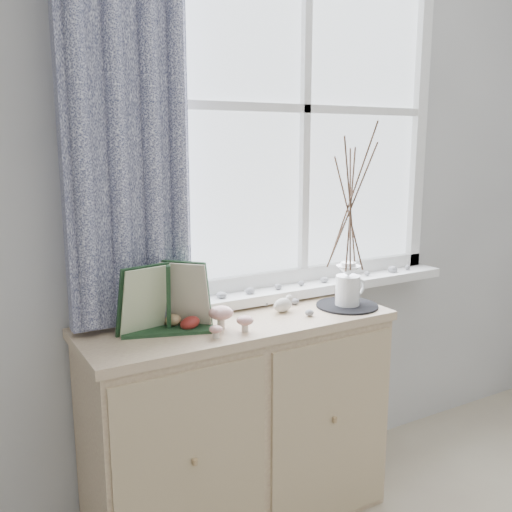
% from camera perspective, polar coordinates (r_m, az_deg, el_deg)
% --- Properties ---
extents(sideboard, '(1.20, 0.45, 0.85)m').
position_cam_1_polar(sideboard, '(2.34, -1.68, -16.36)').
color(sideboard, beige).
rests_on(sideboard, ground).
extents(botanical_book, '(0.40, 0.24, 0.26)m').
position_cam_1_polar(botanical_book, '(2.00, -8.59, -4.25)').
color(botanical_book, '#1C3A20').
rests_on(botanical_book, sideboard).
extents(toadstool_cluster, '(0.17, 0.15, 0.08)m').
position_cam_1_polar(toadstool_cluster, '(2.04, -3.03, -6.13)').
color(toadstool_cluster, silver).
rests_on(toadstool_cluster, sideboard).
extents(wooden_eggs, '(0.14, 0.18, 0.07)m').
position_cam_1_polar(wooden_eggs, '(2.10, -8.33, -6.35)').
color(wooden_eggs, tan).
rests_on(wooden_eggs, sideboard).
extents(songbird_figurine, '(0.13, 0.08, 0.06)m').
position_cam_1_polar(songbird_figurine, '(2.26, 2.68, -4.84)').
color(songbird_figurine, silver).
rests_on(songbird_figurine, sideboard).
extents(crocheted_doily, '(0.25, 0.25, 0.01)m').
position_cam_1_polar(crocheted_doily, '(2.37, 9.09, -4.91)').
color(crocheted_doily, black).
rests_on(crocheted_doily, sideboard).
extents(twig_pitcher, '(0.29, 0.29, 0.75)m').
position_cam_1_polar(twig_pitcher, '(2.29, 9.43, 5.38)').
color(twig_pitcher, white).
rests_on(twig_pitcher, crocheted_doily).
extents(sideboard_pebbles, '(0.34, 0.23, 0.03)m').
position_cam_1_polar(sideboard_pebbles, '(2.32, 4.91, -4.94)').
color(sideboard_pebbles, '#959597').
rests_on(sideboard_pebbles, sideboard).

